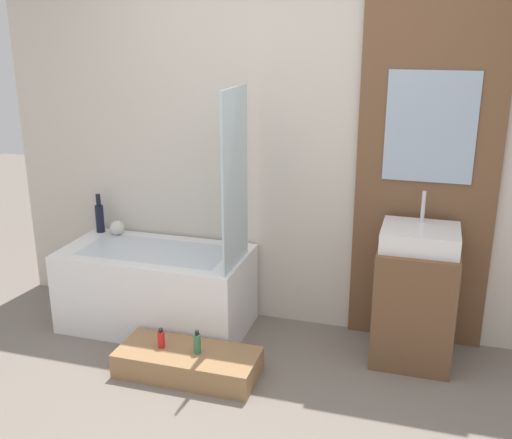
{
  "coord_description": "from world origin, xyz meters",
  "views": [
    {
      "loc": [
        0.89,
        -2.25,
        2.01
      ],
      "look_at": [
        -0.0,
        0.72,
        1.01
      ],
      "focal_mm": 42.0,
      "sensor_mm": 36.0,
      "label": 1
    }
  ],
  "objects_px": {
    "sink": "(420,237)",
    "bottle_soap_secondary": "(197,343)",
    "vase_tall_dark": "(100,217)",
    "vase_round_light": "(117,228)",
    "wooden_step_bench": "(188,362)",
    "bottle_soap_primary": "(161,339)",
    "bathtub": "(157,288)"
  },
  "relations": [
    {
      "from": "sink",
      "to": "bottle_soap_secondary",
      "type": "height_order",
      "value": "sink"
    },
    {
      "from": "vase_tall_dark",
      "to": "vase_round_light",
      "type": "distance_m",
      "value": 0.17
    },
    {
      "from": "vase_round_light",
      "to": "sink",
      "type": "bearing_deg",
      "value": -4.19
    },
    {
      "from": "sink",
      "to": "bottle_soap_secondary",
      "type": "xyz_separation_m",
      "value": [
        -1.22,
        -0.59,
        -0.59
      ]
    },
    {
      "from": "vase_round_light",
      "to": "bottle_soap_secondary",
      "type": "relative_size",
      "value": 0.72
    },
    {
      "from": "wooden_step_bench",
      "to": "vase_tall_dark",
      "type": "xyz_separation_m",
      "value": [
        -1.01,
        0.77,
        0.6
      ]
    },
    {
      "from": "bottle_soap_secondary",
      "to": "vase_round_light",
      "type": "bearing_deg",
      "value": 140.82
    },
    {
      "from": "sink",
      "to": "vase_round_light",
      "type": "height_order",
      "value": "sink"
    },
    {
      "from": "sink",
      "to": "vase_tall_dark",
      "type": "relative_size",
      "value": 1.58
    },
    {
      "from": "bottle_soap_primary",
      "to": "vase_round_light",
      "type": "bearing_deg",
      "value": 132.41
    },
    {
      "from": "vase_round_light",
      "to": "bottle_soap_primary",
      "type": "distance_m",
      "value": 1.09
    },
    {
      "from": "bathtub",
      "to": "bottle_soap_primary",
      "type": "bearing_deg",
      "value": -62.16
    },
    {
      "from": "vase_tall_dark",
      "to": "vase_round_light",
      "type": "bearing_deg",
      "value": -8.25
    },
    {
      "from": "vase_tall_dark",
      "to": "bottle_soap_secondary",
      "type": "bearing_deg",
      "value": -35.78
    },
    {
      "from": "wooden_step_bench",
      "to": "bottle_soap_primary",
      "type": "height_order",
      "value": "bottle_soap_primary"
    },
    {
      "from": "bathtub",
      "to": "sink",
      "type": "distance_m",
      "value": 1.81
    },
    {
      "from": "bathtub",
      "to": "wooden_step_bench",
      "type": "distance_m",
      "value": 0.72
    },
    {
      "from": "bathtub",
      "to": "vase_round_light",
      "type": "distance_m",
      "value": 0.57
    },
    {
      "from": "vase_tall_dark",
      "to": "bottle_soap_secondary",
      "type": "height_order",
      "value": "vase_tall_dark"
    },
    {
      "from": "vase_round_light",
      "to": "bottle_soap_primary",
      "type": "relative_size",
      "value": 0.84
    },
    {
      "from": "bottle_soap_primary",
      "to": "wooden_step_bench",
      "type": "bearing_deg",
      "value": 0.0
    },
    {
      "from": "vase_tall_dark",
      "to": "bottle_soap_secondary",
      "type": "xyz_separation_m",
      "value": [
        1.07,
        -0.77,
        -0.46
      ]
    },
    {
      "from": "bottle_soap_secondary",
      "to": "bathtub",
      "type": "bearing_deg",
      "value": 134.22
    },
    {
      "from": "wooden_step_bench",
      "to": "bottle_soap_secondary",
      "type": "xyz_separation_m",
      "value": [
        0.06,
        0.0,
        0.14
      ]
    },
    {
      "from": "wooden_step_bench",
      "to": "bottle_soap_primary",
      "type": "distance_m",
      "value": 0.22
    },
    {
      "from": "wooden_step_bench",
      "to": "bottle_soap_primary",
      "type": "relative_size",
      "value": 6.82
    },
    {
      "from": "bathtub",
      "to": "wooden_step_bench",
      "type": "relative_size",
      "value": 1.49
    },
    {
      "from": "bottle_soap_primary",
      "to": "bottle_soap_secondary",
      "type": "bearing_deg",
      "value": 0.0
    },
    {
      "from": "sink",
      "to": "bottle_soap_primary",
      "type": "bearing_deg",
      "value": -157.74
    },
    {
      "from": "sink",
      "to": "vase_tall_dark",
      "type": "height_order",
      "value": "sink"
    },
    {
      "from": "vase_tall_dark",
      "to": "vase_round_light",
      "type": "relative_size",
      "value": 2.75
    },
    {
      "from": "vase_round_light",
      "to": "bottle_soap_secondary",
      "type": "bearing_deg",
      "value": -39.18
    }
  ]
}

